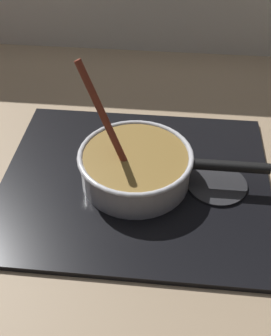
# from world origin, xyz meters

# --- Properties ---
(ground) EXTENTS (2.40, 1.60, 0.04)m
(ground) POSITION_xyz_m (0.00, 0.00, -0.02)
(ground) COLOR #9E8466
(hob_plate) EXTENTS (0.56, 0.48, 0.01)m
(hob_plate) POSITION_xyz_m (0.06, 0.17, 0.01)
(hob_plate) COLOR black
(hob_plate) RESTS_ON ground
(burner_ring) EXTENTS (0.19, 0.19, 0.01)m
(burner_ring) POSITION_xyz_m (0.06, 0.17, 0.02)
(burner_ring) COLOR #592D0C
(burner_ring) RESTS_ON hob_plate
(spare_burner) EXTENTS (0.12, 0.12, 0.01)m
(spare_burner) POSITION_xyz_m (0.23, 0.17, 0.01)
(spare_burner) COLOR #262628
(spare_burner) RESTS_ON hob_plate
(cooking_pan) EXTENTS (0.38, 0.23, 0.26)m
(cooking_pan) POSITION_xyz_m (0.06, 0.17, 0.05)
(cooking_pan) COLOR silver
(cooking_pan) RESTS_ON hob_plate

